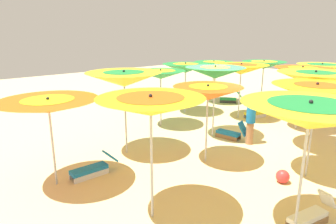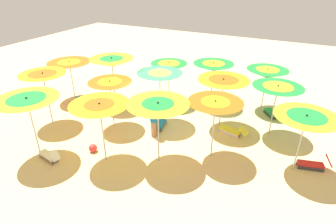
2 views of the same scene
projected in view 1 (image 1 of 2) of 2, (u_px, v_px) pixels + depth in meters
The scene contains 24 objects.
ground at pixel (224, 137), 10.67m from camera, with size 40.01×40.01×0.04m, color beige.
beach_umbrella_0 at pixel (214, 66), 15.35m from camera, with size 2.03×2.03×2.22m.
beach_umbrella_1 at pixel (186, 68), 13.27m from camera, with size 2.08×2.08×2.32m.
beach_umbrella_2 at pixel (161, 75), 11.32m from camera, with size 1.91×1.91×2.27m.
beach_umbrella_3 at pixel (124, 79), 8.60m from camera, with size 2.23×2.23×2.57m.
beach_umbrella_4 at pixel (48, 106), 6.78m from camera, with size 2.29×2.29×2.20m.
beach_umbrella_5 at pixel (264, 65), 14.01m from camera, with size 2.07×2.07×2.36m.
beach_umbrella_6 at pixel (241, 69), 12.39m from camera, with size 2.26×2.26×2.39m.
beach_umbrella_7 at pixel (215, 73), 10.05m from camera, with size 2.04×2.04×2.54m.
beach_umbrella_8 at pixel (208, 93), 8.06m from camera, with size 1.92×1.92×2.26m.
beach_umbrella_9 at pixel (151, 106), 5.42m from camera, with size 2.02×2.02×2.54m.
beach_umbrella_10 at pixel (322, 68), 13.18m from camera, with size 2.15×2.15×2.31m.
beach_umbrella_11 at pixel (302, 73), 10.88m from camera, with size 2.02×2.02×2.44m.
beach_umbrella_12 at pixel (315, 79), 8.92m from camera, with size 2.23×2.23×2.52m.
beach_umbrella_13 at pixel (316, 92), 7.13m from camera, with size 2.11×2.11×2.46m.
beach_umbrella_14 at pixel (309, 116), 4.86m from camera, with size 2.25×2.25×2.56m.
lounger_0 at pixel (314, 105), 14.35m from camera, with size 1.20×0.57×0.63m.
lounger_1 at pixel (231, 133), 10.35m from camera, with size 0.50×1.16×0.70m.
lounger_2 at pixel (256, 113), 13.03m from camera, with size 1.33×0.66×0.53m.
lounger_3 at pixel (310, 215), 5.72m from camera, with size 1.14×0.52×0.60m.
lounger_4 at pixel (230, 99), 15.72m from camera, with size 1.01×1.13×0.67m.
lounger_5 at pixel (92, 168), 7.70m from camera, with size 1.27×0.37×0.55m.
beachgoer_0 at pixel (251, 120), 9.71m from camera, with size 0.30×0.30×1.60m.
beach_ball at pixel (283, 176), 7.32m from camera, with size 0.33×0.33×0.33m, color red.
Camera 1 is at (8.12, 6.30, 3.61)m, focal length 31.62 mm.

